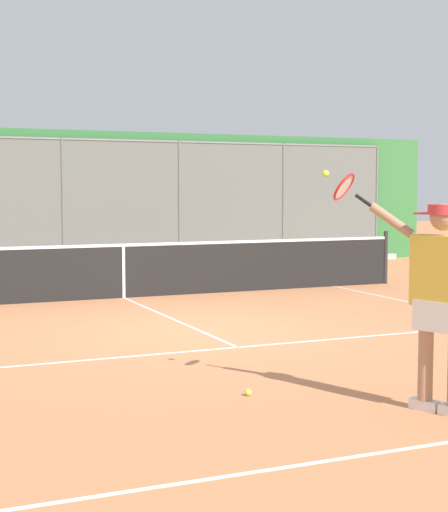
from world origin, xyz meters
The scene contains 6 objects.
ground_plane centered at (0.00, 0.00, 0.00)m, with size 60.00×60.00×0.00m, color #C67A4C.
court_line_markings centered at (0.00, 1.64, 0.00)m, with size 8.65×8.91×0.01m.
fence_backdrop centered at (0.00, -9.19, 1.64)m, with size 20.22×1.37×3.30m.
tennis_net centered at (0.00, -3.62, 0.49)m, with size 11.12×0.09×1.07m.
tennis_player centered at (-0.40, 4.56, 1.07)m, with size 0.87×1.27×2.09m.
tennis_ball_by_sideline centered at (0.85, 3.40, 0.03)m, with size 0.07×0.07×0.07m, color #D6E042.
Camera 1 is at (3.98, 10.07, 1.92)m, focal length 56.65 mm.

